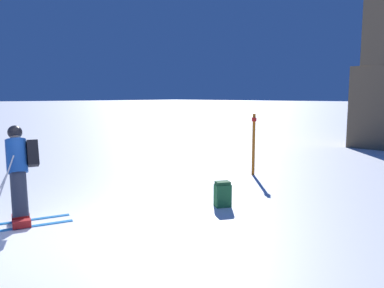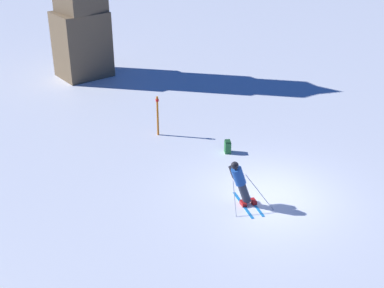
% 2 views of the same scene
% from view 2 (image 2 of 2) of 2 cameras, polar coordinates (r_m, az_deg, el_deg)
% --- Properties ---
extents(ground_plane, '(300.00, 300.00, 0.00)m').
position_cam_2_polar(ground_plane, '(17.89, 8.11, -5.43)').
color(ground_plane, white).
extents(skier, '(1.28, 1.65, 1.68)m').
position_cam_2_polar(skier, '(16.80, 5.14, -3.95)').
color(skier, '#1E7AC6').
rests_on(skier, ground).
extents(spare_backpack, '(0.34, 0.37, 0.50)m').
position_cam_2_polar(spare_backpack, '(20.29, 3.83, -0.29)').
color(spare_backpack, '#236633').
rests_on(spare_backpack, ground).
extents(trail_marker, '(0.13, 0.13, 1.67)m').
position_cam_2_polar(trail_marker, '(21.40, -3.69, 3.22)').
color(trail_marker, orange).
rests_on(trail_marker, ground).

